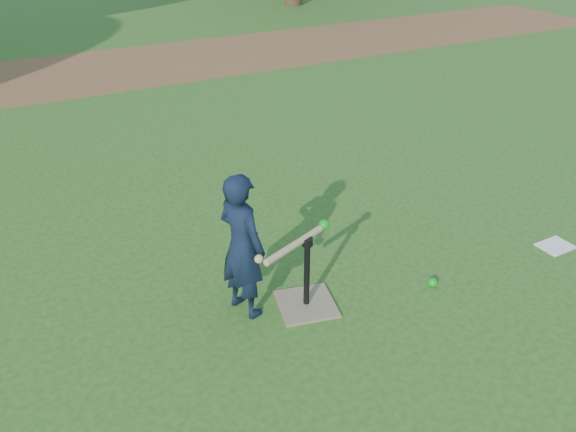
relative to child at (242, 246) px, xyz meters
name	(u,v)px	position (x,y,z in m)	size (l,w,h in m)	color
ground	(300,295)	(0.46, -0.05, -0.57)	(80.00, 80.00, 0.00)	#285116
dirt_strip	(99,70)	(0.46, 7.45, -0.57)	(24.00, 3.00, 0.01)	brown
child	(242,246)	(0.00, 0.00, 0.00)	(0.42, 0.28, 1.15)	black
wiffle_ball_ground	(433,283)	(1.46, -0.47, -0.53)	(0.08, 0.08, 0.08)	#0E9A19
clipboard	(555,246)	(2.85, -0.53, -0.57)	(0.30, 0.23, 0.01)	white
batting_tee	(306,294)	(0.44, -0.19, -0.46)	(0.52, 0.52, 0.61)	#836F53
swing_action	(297,242)	(0.35, -0.19, 0.03)	(0.69, 0.29, 0.09)	tan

